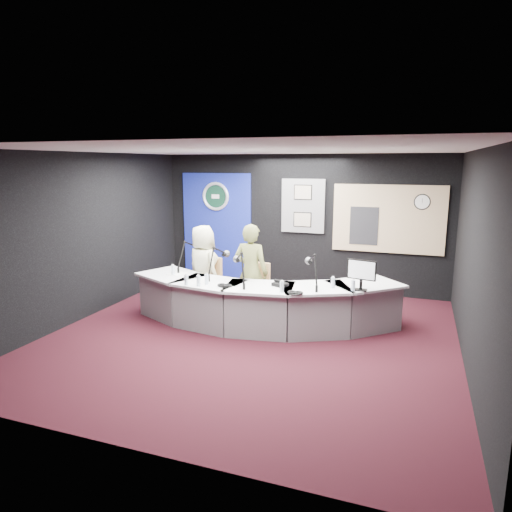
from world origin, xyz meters
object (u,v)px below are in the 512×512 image
(broadcast_desk, at_px, (259,303))
(armchair_left, at_px, (204,283))
(person_man, at_px, (203,268))
(person_woman, at_px, (251,272))
(armchair_right, at_px, (251,292))

(broadcast_desk, relative_size, armchair_left, 4.47)
(person_man, height_order, person_woman, person_woman)
(armchair_left, distance_m, person_woman, 1.04)
(person_man, bearing_deg, broadcast_desk, -168.76)
(broadcast_desk, relative_size, armchair_right, 4.63)
(person_woman, bearing_deg, armchair_right, -0.00)
(person_man, distance_m, person_woman, 0.99)
(armchair_left, bearing_deg, person_man, 0.00)
(broadcast_desk, distance_m, armchair_right, 0.34)
(person_woman, bearing_deg, person_man, -7.91)
(broadcast_desk, distance_m, person_woman, 0.55)
(armchair_right, xyz_separation_m, person_man, (-0.97, 0.19, 0.29))
(armchair_left, bearing_deg, broadcast_desk, 5.62)
(armchair_right, xyz_separation_m, person_woman, (0.00, 0.00, 0.33))
(armchair_left, height_order, person_woman, person_woman)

